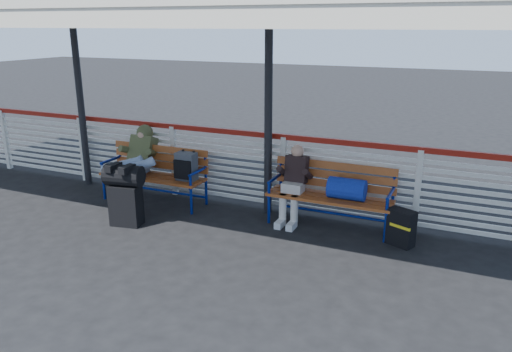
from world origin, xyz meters
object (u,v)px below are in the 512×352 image
at_px(bench_right, 338,189).
at_px(luggage_stack, 125,193).
at_px(bench_left, 164,168).
at_px(companion_person, 294,183).
at_px(suitcase_side, 401,228).
at_px(traveler_man, 134,163).

bearing_deg(bench_right, luggage_stack, -157.61).
relative_size(bench_left, companion_person, 1.57).
distance_m(bench_right, companion_person, 0.66).
relative_size(bench_left, bench_right, 1.00).
xyz_separation_m(bench_right, suitcase_side, (0.94, -0.26, -0.33)).
xyz_separation_m(bench_left, traveler_man, (-0.34, -0.35, 0.15)).
distance_m(luggage_stack, bench_right, 3.08).
bearing_deg(luggage_stack, suitcase_side, 3.29).
height_order(luggage_stack, companion_person, companion_person).
xyz_separation_m(companion_person, suitcase_side, (1.60, -0.22, -0.35)).
bearing_deg(suitcase_side, companion_person, -164.10).
relative_size(bench_left, traveler_man, 1.10).
bearing_deg(suitcase_side, bench_right, -171.91).
distance_m(traveler_man, suitcase_side, 4.17).
bearing_deg(suitcase_side, traveler_man, -153.35).
bearing_deg(traveler_man, companion_person, 9.82).
xyz_separation_m(bench_right, traveler_man, (-3.19, -0.48, 0.16)).
height_order(traveler_man, suitcase_side, traveler_man).
distance_m(luggage_stack, suitcase_side, 3.90).
relative_size(traveler_man, companion_person, 1.43).
bearing_deg(bench_left, traveler_man, -134.02).
distance_m(bench_right, traveler_man, 3.23).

